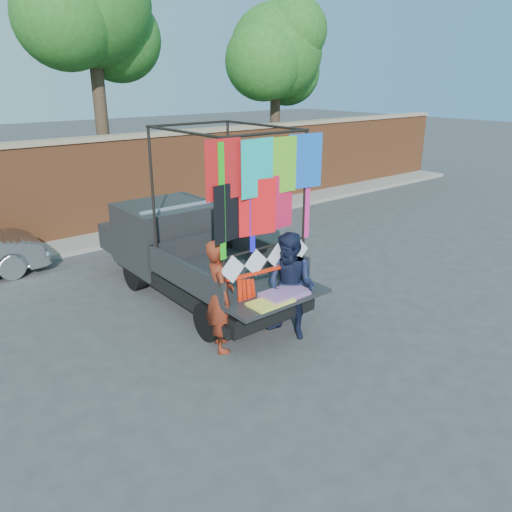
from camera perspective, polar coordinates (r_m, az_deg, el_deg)
ground at (r=8.56m, az=0.22°, el=-8.49°), size 90.00×90.00×0.00m
brick_wall at (r=13.96m, az=-18.45°, el=7.51°), size 30.00×0.45×2.61m
curb at (r=13.63m, az=-16.80°, el=1.89°), size 30.00×1.20×0.12m
tree_mid at (r=15.19m, az=-18.18°, el=25.12°), size 4.20×3.30×7.73m
tree_right at (r=18.61m, az=2.50°, el=21.92°), size 4.20×3.30×6.62m
pickup_truck at (r=9.98m, az=-8.45°, el=0.75°), size 2.09×5.25×3.31m
woman at (r=7.67m, az=-4.13°, el=-4.55°), size 0.66×0.77×1.80m
man at (r=8.04m, az=4.00°, el=-3.49°), size 0.92×1.03×1.77m
streamer_bundle at (r=7.72m, az=-0.59°, el=-3.64°), size 1.06×0.16×0.73m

